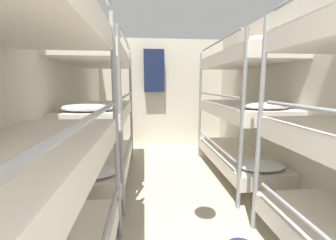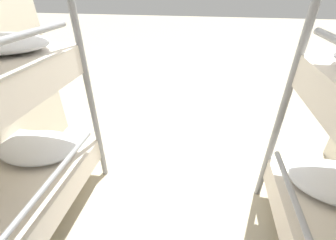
% 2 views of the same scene
% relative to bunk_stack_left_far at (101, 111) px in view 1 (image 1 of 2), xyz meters
% --- Properties ---
extents(wall_left, '(0.06, 5.72, 2.38)m').
position_rel_bunk_stack_left_far_xyz_m(wall_left, '(-0.40, -0.87, 0.16)').
color(wall_left, beige).
rests_on(wall_left, ground_plane).
extents(wall_right, '(0.06, 5.72, 2.38)m').
position_rel_bunk_stack_left_far_xyz_m(wall_right, '(2.40, -0.87, 0.16)').
color(wall_right, beige).
rests_on(wall_right, ground_plane).
extents(wall_back, '(2.86, 0.06, 2.38)m').
position_rel_bunk_stack_left_far_xyz_m(wall_back, '(1.00, 1.96, 0.16)').
color(wall_back, beige).
rests_on(wall_back, ground_plane).
extents(bunk_stack_left_far, '(0.75, 1.90, 2.00)m').
position_rel_bunk_stack_left_far_xyz_m(bunk_stack_left_far, '(0.00, 0.00, 0.00)').
color(bunk_stack_left_far, gray).
rests_on(bunk_stack_left_far, ground_plane).
extents(bunk_stack_right_far, '(0.75, 1.90, 2.00)m').
position_rel_bunk_stack_left_far_xyz_m(bunk_stack_right_far, '(2.00, 0.00, 0.00)').
color(bunk_stack_right_far, gray).
rests_on(bunk_stack_right_far, ground_plane).
extents(hanging_coat, '(0.44, 0.12, 0.90)m').
position_rel_bunk_stack_left_far_xyz_m(hanging_coat, '(0.82, 1.81, 0.65)').
color(hanging_coat, '#192347').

